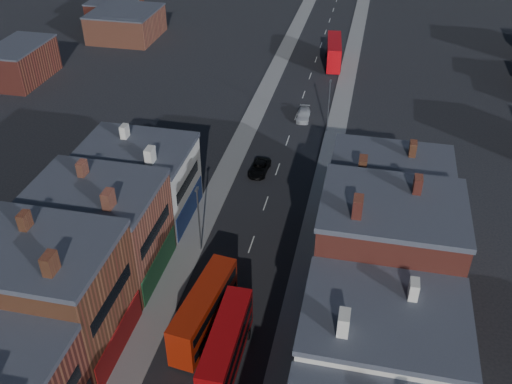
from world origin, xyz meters
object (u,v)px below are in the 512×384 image
at_px(bus_1, 226,346).
at_px(car_1, 216,380).
at_px(bus_0, 204,310).
at_px(car_2, 259,168).
at_px(car_3, 303,115).
at_px(bus_2, 334,52).

distance_m(bus_1, car_1, 2.83).
xyz_separation_m(bus_0, bus_1, (3.00, -3.60, -0.06)).
bearing_deg(car_1, bus_1, 80.89).
relative_size(bus_0, car_2, 2.22).
distance_m(bus_0, car_2, 27.63).
height_order(bus_0, car_2, bus_0).
xyz_separation_m(bus_0, car_1, (2.70, -5.79, -1.82)).
xyz_separation_m(bus_1, car_1, (-0.30, -2.20, -1.76)).
relative_size(car_1, car_3, 0.81).
relative_size(bus_2, car_2, 2.27).
bearing_deg(bus_1, car_1, -97.64).
bearing_deg(car_3, car_2, -104.55).
xyz_separation_m(bus_1, car_3, (-0.30, 47.66, -1.70)).
bearing_deg(bus_1, bus_0, 129.96).
distance_m(bus_1, bus_2, 70.56).
bearing_deg(car_2, car_3, 81.31).
height_order(bus_0, bus_2, bus_2).
distance_m(bus_2, car_2, 39.82).
distance_m(car_2, car_3, 16.85).
bearing_deg(bus_0, bus_2, 93.05).
xyz_separation_m(bus_1, car_2, (-3.75, 31.16, -1.72)).
bearing_deg(car_1, car_2, 94.57).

